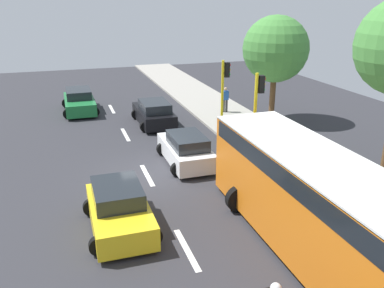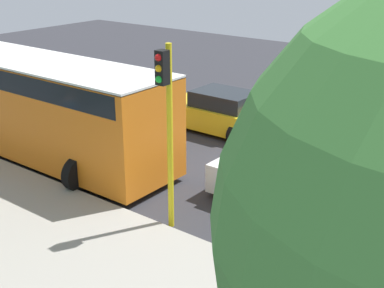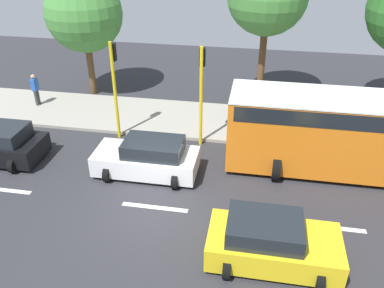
% 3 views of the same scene
% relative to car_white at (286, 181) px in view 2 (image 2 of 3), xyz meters
% --- Properties ---
extents(ground_plane, '(40.00, 60.00, 0.10)m').
position_rel_car_white_xyz_m(ground_plane, '(-2.07, -0.79, -0.76)').
color(ground_plane, '#2D2D33').
extents(sidewalk, '(4.00, 60.00, 0.15)m').
position_rel_car_white_xyz_m(sidewalk, '(4.93, -0.79, -0.64)').
color(sidewalk, '#9E998E').
rests_on(sidewalk, ground).
extents(lane_stripe_far_north, '(0.20, 2.40, 0.01)m').
position_rel_car_white_xyz_m(lane_stripe_far_north, '(-2.07, -12.79, -0.70)').
color(lane_stripe_far_north, white).
rests_on(lane_stripe_far_north, ground).
extents(lane_stripe_north, '(0.20, 2.40, 0.01)m').
position_rel_car_white_xyz_m(lane_stripe_north, '(-2.07, -6.79, -0.70)').
color(lane_stripe_north, white).
rests_on(lane_stripe_north, ground).
extents(lane_stripe_mid, '(0.20, 2.40, 0.01)m').
position_rel_car_white_xyz_m(lane_stripe_mid, '(-2.07, -0.79, -0.70)').
color(lane_stripe_mid, white).
rests_on(lane_stripe_mid, ground).
extents(car_white, '(2.20, 4.07, 1.52)m').
position_rel_car_white_xyz_m(car_white, '(0.00, 0.00, 0.00)').
color(car_white, white).
rests_on(car_white, ground).
extents(car_yellow_cab, '(2.33, 3.89, 1.52)m').
position_rel_car_white_xyz_m(car_yellow_cab, '(-3.89, -4.84, 0.00)').
color(car_yellow_cab, yellow).
rests_on(car_yellow_cab, ground).
extents(city_bus, '(3.20, 11.00, 3.16)m').
position_rel_car_white_xyz_m(city_bus, '(1.61, -8.54, 1.14)').
color(city_bus, orange).
rests_on(city_bus, ground).
extents(motorcycle, '(0.60, 1.30, 1.53)m').
position_rel_car_white_xyz_m(motorcycle, '(-1.21, -10.72, -0.07)').
color(motorcycle, black).
rests_on(motorcycle, ground).
extents(traffic_light_corner, '(0.49, 0.24, 4.50)m').
position_rel_car_white_xyz_m(traffic_light_corner, '(2.77, -1.69, 2.22)').
color(traffic_light_corner, yellow).
rests_on(traffic_light_corner, ground).
extents(traffic_light_midblock, '(0.49, 0.24, 4.50)m').
position_rel_car_white_xyz_m(traffic_light_midblock, '(2.77, 2.15, 2.22)').
color(traffic_light_midblock, yellow).
rests_on(traffic_light_midblock, ground).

